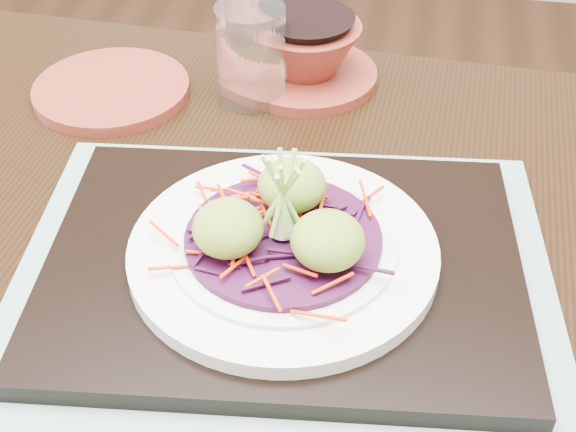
% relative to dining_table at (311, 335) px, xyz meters
% --- Properties ---
extents(dining_table, '(1.12, 0.77, 0.68)m').
position_rel_dining_table_xyz_m(dining_table, '(0.00, 0.00, 0.00)').
color(dining_table, black).
rests_on(dining_table, ground).
extents(placemat, '(0.46, 0.38, 0.00)m').
position_rel_dining_table_xyz_m(placemat, '(-0.02, -0.02, 0.09)').
color(placemat, gray).
rests_on(placemat, dining_table).
extents(serving_tray, '(0.40, 0.32, 0.02)m').
position_rel_dining_table_xyz_m(serving_tray, '(-0.02, -0.02, 0.10)').
color(serving_tray, black).
rests_on(serving_tray, placemat).
extents(white_plate, '(0.24, 0.24, 0.02)m').
position_rel_dining_table_xyz_m(white_plate, '(-0.02, -0.02, 0.12)').
color(white_plate, silver).
rests_on(white_plate, serving_tray).
extents(cabbage_bed, '(0.15, 0.15, 0.01)m').
position_rel_dining_table_xyz_m(cabbage_bed, '(-0.02, -0.02, 0.13)').
color(cabbage_bed, '#370B2D').
rests_on(cabbage_bed, white_plate).
extents(carrot_julienne, '(0.19, 0.19, 0.01)m').
position_rel_dining_table_xyz_m(carrot_julienne, '(-0.02, -0.02, 0.14)').
color(carrot_julienne, red).
rests_on(carrot_julienne, cabbage_bed).
extents(guacamole_scoops, '(0.13, 0.12, 0.04)m').
position_rel_dining_table_xyz_m(guacamole_scoops, '(-0.02, -0.02, 0.15)').
color(guacamole_scoops, olive).
rests_on(guacamole_scoops, cabbage_bed).
extents(scallion_garnish, '(0.06, 0.06, 0.08)m').
position_rel_dining_table_xyz_m(scallion_garnish, '(-0.02, -0.02, 0.17)').
color(scallion_garnish, '#92CC51').
rests_on(scallion_garnish, cabbage_bed).
extents(terracotta_side_plate, '(0.16, 0.16, 0.01)m').
position_rel_dining_table_xyz_m(terracotta_side_plate, '(-0.25, 0.22, 0.10)').
color(terracotta_side_plate, maroon).
rests_on(terracotta_side_plate, dining_table).
extents(water_glass, '(0.08, 0.08, 0.10)m').
position_rel_dining_table_xyz_m(water_glass, '(-0.10, 0.24, 0.14)').
color(water_glass, white).
rests_on(water_glass, dining_table).
extents(terracotta_bowl_set, '(0.20, 0.20, 0.06)m').
position_rel_dining_table_xyz_m(terracotta_bowl_set, '(-0.05, 0.28, 0.12)').
color(terracotta_bowl_set, maroon).
rests_on(terracotta_bowl_set, dining_table).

